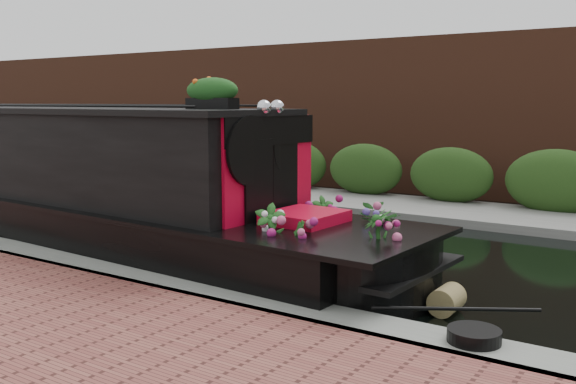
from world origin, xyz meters
The scene contains 8 objects.
ground centered at (0.00, 0.00, 0.00)m, with size 80.00×80.00×0.00m, color black.
near_bank_coping centered at (0.00, -3.30, 0.00)m, with size 40.00×0.60×0.50m, color gray.
far_bank_path centered at (0.00, 4.20, 0.00)m, with size 40.00×2.40×0.34m, color slate.
far_hedge centered at (0.00, 5.10, 0.00)m, with size 40.00×1.10×2.80m, color #234115.
far_brick_wall centered at (0.00, 7.20, 0.00)m, with size 40.00×1.00×8.00m, color #552C1D.
narrowboat centered at (-2.16, -1.91, 0.87)m, with size 12.62×2.77×2.94m.
rope_fender centered at (4.58, -1.91, 0.16)m, with size 0.32×0.32×0.43m, color olive.
coiled_mooring_rope centered at (5.31, -3.23, 0.31)m, with size 0.48×0.48×0.12m, color black.
Camera 1 is at (6.99, -8.71, 2.39)m, focal length 40.00 mm.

